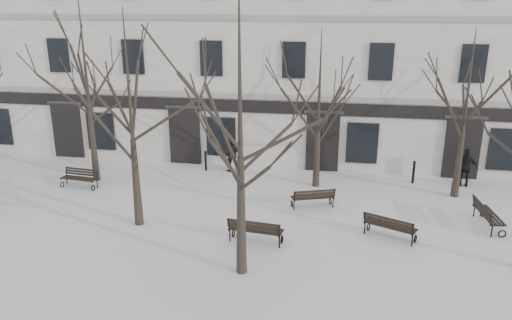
% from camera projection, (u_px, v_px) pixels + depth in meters
% --- Properties ---
extents(ground, '(100.00, 100.00, 0.00)m').
position_uv_depth(ground, '(214.00, 236.00, 17.96)').
color(ground, white).
rests_on(ground, ground).
extents(building, '(40.40, 10.20, 11.40)m').
position_uv_depth(building, '(268.00, 47.00, 28.41)').
color(building, silver).
rests_on(building, ground).
extents(tree_1, '(5.55, 5.55, 7.93)m').
position_uv_depth(tree_1, '(129.00, 95.00, 17.40)').
color(tree_1, black).
rests_on(tree_1, ground).
extents(tree_2, '(6.31, 6.31, 9.02)m').
position_uv_depth(tree_2, '(240.00, 93.00, 13.88)').
color(tree_2, black).
rests_on(tree_2, ground).
extents(tree_4, '(6.09, 6.09, 8.70)m').
position_uv_depth(tree_4, '(85.00, 64.00, 21.85)').
color(tree_4, black).
rests_on(tree_4, ground).
extents(tree_5, '(4.90, 4.90, 7.00)m').
position_uv_depth(tree_5, '(319.00, 91.00, 21.44)').
color(tree_5, black).
rests_on(tree_5, ground).
extents(tree_6, '(4.97, 4.97, 7.10)m').
position_uv_depth(tree_6, '(468.00, 95.00, 20.23)').
color(tree_6, black).
rests_on(tree_6, ground).
extents(bench_1, '(1.95, 0.90, 0.95)m').
position_uv_depth(bench_1, '(255.00, 230.00, 17.29)').
color(bench_1, black).
rests_on(bench_1, ground).
extents(bench_2, '(1.91, 1.35, 0.92)m').
position_uv_depth(bench_2, '(390.00, 226.00, 17.61)').
color(bench_2, black).
rests_on(bench_2, ground).
extents(bench_3, '(1.74, 0.79, 0.85)m').
position_uv_depth(bench_3, '(80.00, 177.00, 22.49)').
color(bench_3, black).
rests_on(bench_3, ground).
extents(bench_4, '(1.82, 1.16, 0.87)m').
position_uv_depth(bench_4, '(313.00, 197.00, 20.24)').
color(bench_4, black).
rests_on(bench_4, ground).
extents(bench_5, '(0.88, 1.93, 0.94)m').
position_uv_depth(bench_5, '(487.00, 214.00, 18.55)').
color(bench_5, black).
rests_on(bench_5, ground).
extents(bollard_a, '(0.13, 0.13, 1.01)m').
position_uv_depth(bollard_a, '(206.00, 160.00, 24.67)').
color(bollard_a, black).
rests_on(bollard_a, ground).
extents(bollard_b, '(0.14, 0.14, 1.09)m').
position_uv_depth(bollard_b, '(414.00, 171.00, 22.95)').
color(bollard_b, black).
rests_on(bollard_b, ground).
extents(pedestrian_b, '(0.99, 0.84, 1.78)m').
position_uv_depth(pedestrian_b, '(231.00, 171.00, 24.77)').
color(pedestrian_b, black).
rests_on(pedestrian_b, ground).
extents(pedestrian_c, '(1.11, 0.67, 1.78)m').
position_uv_depth(pedestrian_c, '(463.00, 186.00, 22.75)').
color(pedestrian_c, black).
rests_on(pedestrian_c, ground).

